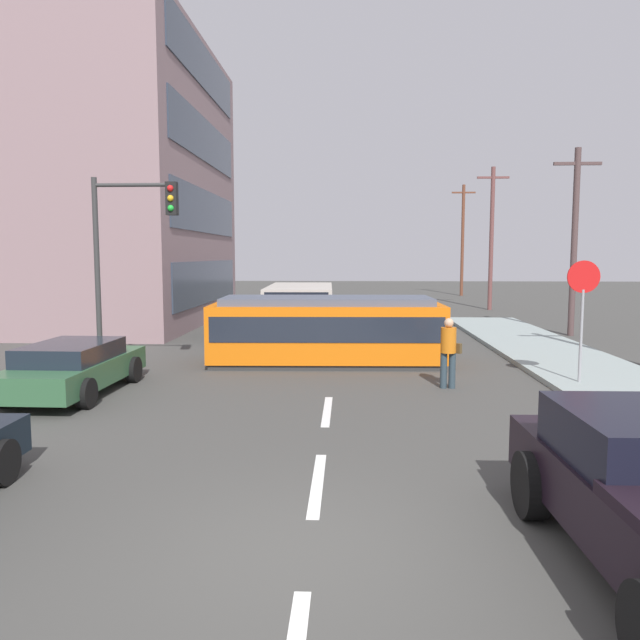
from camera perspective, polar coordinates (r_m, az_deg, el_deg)
The scene contains 15 objects.
ground_plane at distance 16.59m, azimuth 1.13°, elevation -4.95°, with size 120.00×120.00×0.00m, color #41413E.
lane_stripe_1 at distance 8.87m, azimuth -0.23°, elevation -14.73°, with size 0.16×2.40×0.01m, color silver.
lane_stripe_2 at distance 12.69m, azimuth 0.66°, elevation -8.34°, with size 0.16×2.40×0.01m, color silver.
lane_stripe_3 at distance 24.06m, azimuth 1.58°, elevation -1.53°, with size 0.16×2.40×0.01m, color silver.
lane_stripe_4 at distance 30.01m, azimuth 1.78°, elevation -0.04°, with size 0.16×2.40×0.01m, color silver.
corner_building at distance 32.54m, azimuth -25.73°, elevation 11.13°, with size 17.39×14.11×12.80m.
streetcar_tram at distance 17.98m, azimuth 0.63°, elevation -0.86°, with size 6.72×2.73×1.94m.
city_bus at distance 24.70m, azimuth -1.82°, elevation 1.25°, with size 2.69×6.07×1.94m.
pedestrian_crossing at distance 14.96m, azimuth 11.73°, elevation -2.60°, with size 0.51×0.36×1.67m.
parked_sedan_mid at distance 15.14m, azimuth -21.67°, elevation -4.03°, with size 2.02×4.47×1.19m.
stop_sign at distance 15.84m, azimuth 22.99°, elevation 2.07°, with size 0.76×0.07×2.88m.
traffic_light_mast at distance 16.96m, azimuth -17.23°, elevation 7.09°, with size 2.23×0.33×5.14m.
utility_pole_mid at distance 26.09m, azimuth 22.33°, elevation 6.94°, with size 1.80×0.24×7.22m.
utility_pole_far at distance 37.15m, azimuth 15.47°, elevation 7.45°, with size 1.80×0.24×8.13m.
utility_pole_distant at distance 49.76m, azimuth 12.96°, elevation 7.33°, with size 1.80×0.24×8.55m.
Camera 1 is at (0.41, -6.29, 3.14)m, focal length 34.85 mm.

